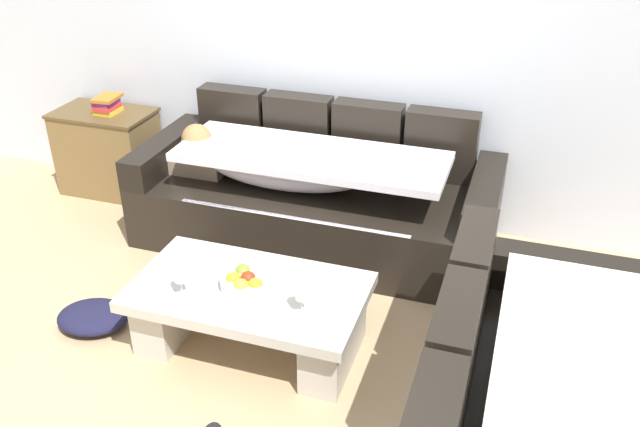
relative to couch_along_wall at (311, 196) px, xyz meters
name	(u,v)px	position (x,y,z in m)	size (l,w,h in m)	color
ground_plane	(215,407)	(0.07, -1.62, -0.33)	(14.00, 14.00, 0.00)	tan
back_wall	(347,23)	(0.07, 0.53, 1.02)	(9.00, 0.10, 2.70)	silver
couch_along_wall	(311,196)	(0.00, 0.00, 0.00)	(2.33, 0.92, 0.88)	black
coffee_table	(250,309)	(0.06, -1.15, -0.09)	(1.20, 0.68, 0.38)	beige
fruit_bowl	(246,281)	(0.05, -1.16, 0.09)	(0.28, 0.28, 0.10)	silver
wine_glass_near_left	(180,275)	(-0.24, -1.31, 0.16)	(0.07, 0.07, 0.17)	silver
wine_glass_near_right	(302,292)	(0.39, -1.26, 0.16)	(0.07, 0.07, 0.17)	silver
side_cabinet	(109,152)	(-1.70, 0.23, -0.01)	(0.72, 0.44, 0.64)	brown
book_stack_on_cabinet	(107,104)	(-1.64, 0.22, 0.37)	(0.16, 0.22, 0.12)	gold
crumpled_garment	(93,317)	(-0.84, -1.27, -0.27)	(0.40, 0.32, 0.12)	#191933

